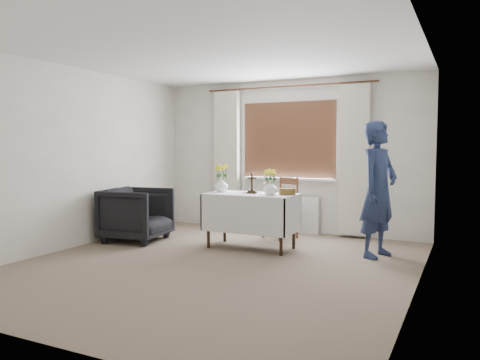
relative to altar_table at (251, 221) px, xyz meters
The scene contains 12 objects.
ground 1.09m from the altar_table, 89.86° to the right, with size 5.00×5.00×0.00m, color #866F5D.
altar_table is the anchor object (origin of this frame).
wooden_chair 0.88m from the altar_table, 84.16° to the left, with size 0.43×0.43×0.94m, color brown, non-canonical shape.
armchair 1.77m from the altar_table, behind, with size 0.85×0.88×0.80m, color black.
person 1.75m from the altar_table, ahead, with size 0.63×0.42×1.73m, color navy.
radiator 1.40m from the altar_table, 89.90° to the left, with size 1.10×0.10×0.60m, color silver.
wooden_cross 0.52m from the altar_table, 86.87° to the left, with size 0.13×0.10×0.29m, color black, non-canonical shape.
candlestick_left 0.55m from the altar_table, 167.48° to the left, with size 0.09×0.09×0.31m, color white, non-canonical shape.
candlestick_right 0.58m from the altar_table, ahead, with size 0.09×0.09×0.32m, color white, non-canonical shape.
flower_vase_left 0.69m from the altar_table, behind, with size 0.20×0.20×0.20m, color white.
flower_vase_right 0.57m from the altar_table, 10.97° to the right, with size 0.18×0.18×0.19m, color white.
wicker_basket 0.66m from the altar_table, 11.04° to the left, with size 0.23×0.23×0.09m, color brown.
Camera 1 is at (2.69, -4.78, 1.40)m, focal length 35.00 mm.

